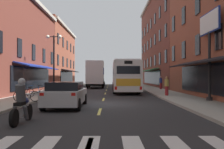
{
  "coord_description": "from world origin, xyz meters",
  "views": [
    {
      "loc": [
        0.54,
        -15.87,
        1.72
      ],
      "look_at": [
        0.68,
        10.85,
        1.92
      ],
      "focal_mm": 40.51,
      "sensor_mm": 36.0,
      "label": 1
    }
  ],
  "objects_px": {
    "street_lamp_twin": "(54,61)",
    "sedan_near": "(66,94)",
    "transit_bus": "(125,76)",
    "sedan_mid": "(99,82)",
    "pedestrian_mid": "(161,82)",
    "bicycle_mid": "(37,93)",
    "pedestrian_far": "(167,86)",
    "box_truck": "(96,75)",
    "bicycle_near": "(27,96)",
    "motorcycle_rider": "(22,104)",
    "billboard_sign": "(209,32)"
  },
  "relations": [
    {
      "from": "billboard_sign",
      "to": "bicycle_mid",
      "type": "bearing_deg",
      "value": 168.38
    },
    {
      "from": "street_lamp_twin",
      "to": "box_truck",
      "type": "bearing_deg",
      "value": 78.28
    },
    {
      "from": "bicycle_near",
      "to": "pedestrian_far",
      "type": "bearing_deg",
      "value": 27.75
    },
    {
      "from": "bicycle_near",
      "to": "bicycle_mid",
      "type": "relative_size",
      "value": 1.02
    },
    {
      "from": "billboard_sign",
      "to": "sedan_near",
      "type": "relative_size",
      "value": 1.27
    },
    {
      "from": "transit_bus",
      "to": "sedan_mid",
      "type": "relative_size",
      "value": 2.74
    },
    {
      "from": "sedan_mid",
      "to": "billboard_sign",
      "type": "bearing_deg",
      "value": -73.91
    },
    {
      "from": "transit_bus",
      "to": "pedestrian_far",
      "type": "bearing_deg",
      "value": -66.08
    },
    {
      "from": "pedestrian_far",
      "to": "bicycle_mid",
      "type": "bearing_deg",
      "value": -19.32
    },
    {
      "from": "sedan_mid",
      "to": "bicycle_near",
      "type": "bearing_deg",
      "value": -95.88
    },
    {
      "from": "pedestrian_far",
      "to": "street_lamp_twin",
      "type": "distance_m",
      "value": 10.32
    },
    {
      "from": "transit_bus",
      "to": "box_truck",
      "type": "height_order",
      "value": "box_truck"
    },
    {
      "from": "motorcycle_rider",
      "to": "bicycle_near",
      "type": "xyz_separation_m",
      "value": [
        -1.99,
        6.55,
        -0.21
      ]
    },
    {
      "from": "sedan_mid",
      "to": "pedestrian_mid",
      "type": "xyz_separation_m",
      "value": [
        8.33,
        -14.94,
        0.27
      ]
    },
    {
      "from": "bicycle_near",
      "to": "street_lamp_twin",
      "type": "bearing_deg",
      "value": 89.75
    },
    {
      "from": "bicycle_near",
      "to": "billboard_sign",
      "type": "bearing_deg",
      "value": 3.85
    },
    {
      "from": "pedestrian_mid",
      "to": "pedestrian_far",
      "type": "relative_size",
      "value": 1.03
    },
    {
      "from": "sedan_mid",
      "to": "motorcycle_rider",
      "type": "bearing_deg",
      "value": -91.8
    },
    {
      "from": "bicycle_mid",
      "to": "pedestrian_far",
      "type": "height_order",
      "value": "pedestrian_far"
    },
    {
      "from": "bicycle_mid",
      "to": "street_lamp_twin",
      "type": "xyz_separation_m",
      "value": [
        0.38,
        4.01,
        2.61
      ]
    },
    {
      "from": "billboard_sign",
      "to": "sedan_mid",
      "type": "relative_size",
      "value": 1.34
    },
    {
      "from": "billboard_sign",
      "to": "bicycle_near",
      "type": "bearing_deg",
      "value": -176.15
    },
    {
      "from": "pedestrian_mid",
      "to": "street_lamp_twin",
      "type": "distance_m",
      "value": 14.34
    },
    {
      "from": "motorcycle_rider",
      "to": "transit_bus",
      "type": "bearing_deg",
      "value": 75.69
    },
    {
      "from": "transit_bus",
      "to": "sedan_mid",
      "type": "xyz_separation_m",
      "value": [
        -3.63,
        18.32,
        -1.04
      ]
    },
    {
      "from": "motorcycle_rider",
      "to": "pedestrian_far",
      "type": "xyz_separation_m",
      "value": [
        7.92,
        11.76,
        0.23
      ]
    },
    {
      "from": "pedestrian_mid",
      "to": "box_truck",
      "type": "bearing_deg",
      "value": -70.06
    },
    {
      "from": "box_truck",
      "to": "street_lamp_twin",
      "type": "xyz_separation_m",
      "value": [
        -2.96,
        -14.26,
        1.13
      ]
    },
    {
      "from": "transit_bus",
      "to": "bicycle_near",
      "type": "xyz_separation_m",
      "value": [
        -6.78,
        -12.26,
        -1.24
      ]
    },
    {
      "from": "box_truck",
      "to": "sedan_near",
      "type": "height_order",
      "value": "box_truck"
    },
    {
      "from": "billboard_sign",
      "to": "box_truck",
      "type": "bearing_deg",
      "value": 112.86
    },
    {
      "from": "bicycle_mid",
      "to": "pedestrian_far",
      "type": "bearing_deg",
      "value": 10.69
    },
    {
      "from": "bicycle_near",
      "to": "motorcycle_rider",
      "type": "bearing_deg",
      "value": -73.14
    },
    {
      "from": "bicycle_mid",
      "to": "pedestrian_far",
      "type": "xyz_separation_m",
      "value": [
        10.26,
        1.94,
        0.44
      ]
    },
    {
      "from": "transit_bus",
      "to": "street_lamp_twin",
      "type": "bearing_deg",
      "value": -143.61
    },
    {
      "from": "box_truck",
      "to": "bicycle_mid",
      "type": "distance_m",
      "value": 18.63
    },
    {
      "from": "billboard_sign",
      "to": "transit_bus",
      "type": "bearing_deg",
      "value": 113.39
    },
    {
      "from": "pedestrian_mid",
      "to": "transit_bus",
      "type": "bearing_deg",
      "value": 0.49
    },
    {
      "from": "sedan_mid",
      "to": "pedestrian_mid",
      "type": "bearing_deg",
      "value": -60.85
    },
    {
      "from": "motorcycle_rider",
      "to": "bicycle_near",
      "type": "distance_m",
      "value": 6.85
    },
    {
      "from": "sedan_near",
      "to": "pedestrian_mid",
      "type": "height_order",
      "value": "pedestrian_mid"
    },
    {
      "from": "street_lamp_twin",
      "to": "sedan_near",
      "type": "bearing_deg",
      "value": -73.17
    },
    {
      "from": "pedestrian_mid",
      "to": "street_lamp_twin",
      "type": "xyz_separation_m",
      "value": [
        -11.45,
        -8.36,
        2.15
      ]
    },
    {
      "from": "sedan_near",
      "to": "bicycle_near",
      "type": "xyz_separation_m",
      "value": [
        -2.74,
        1.66,
        -0.23
      ]
    },
    {
      "from": "sedan_near",
      "to": "street_lamp_twin",
      "type": "xyz_separation_m",
      "value": [
        -2.7,
        8.94,
        2.39
      ]
    },
    {
      "from": "motorcycle_rider",
      "to": "box_truck",
      "type": "bearing_deg",
      "value": 87.95
    },
    {
      "from": "sedan_near",
      "to": "bicycle_mid",
      "type": "distance_m",
      "value": 5.83
    },
    {
      "from": "sedan_mid",
      "to": "street_lamp_twin",
      "type": "bearing_deg",
      "value": -97.63
    },
    {
      "from": "sedan_near",
      "to": "pedestrian_far",
      "type": "relative_size",
      "value": 2.93
    },
    {
      "from": "billboard_sign",
      "to": "bicycle_near",
      "type": "xyz_separation_m",
      "value": [
        -11.74,
        -0.79,
        -4.12
      ]
    }
  ]
}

